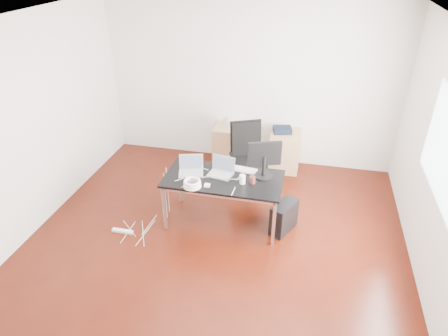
% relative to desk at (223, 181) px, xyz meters
% --- Properties ---
extents(room_shell, '(5.00, 5.00, 5.00)m').
position_rel_desk_xyz_m(room_shell, '(0.03, -0.49, 0.73)').
color(room_shell, '#340D06').
rests_on(room_shell, ground).
extents(desk, '(1.60, 0.80, 0.73)m').
position_rel_desk_xyz_m(desk, '(0.00, 0.00, 0.00)').
color(desk, black).
rests_on(desk, ground).
extents(office_chair, '(0.63, 0.65, 1.08)m').
position_rel_desk_xyz_m(office_chair, '(0.16, 1.00, -0.07)').
color(office_chair, black).
rests_on(office_chair, ground).
extents(filing_cabinet_left, '(0.50, 0.50, 0.70)m').
position_rel_desk_xyz_m(filing_cabinet_left, '(-0.31, 1.74, -0.33)').
color(filing_cabinet_left, '#AA8055').
rests_on(filing_cabinet_left, ground).
extents(filing_cabinet_right, '(0.50, 0.50, 0.70)m').
position_rel_desk_xyz_m(filing_cabinet_right, '(0.69, 1.74, -0.33)').
color(filing_cabinet_right, '#AA8055').
rests_on(filing_cabinet_right, ground).
extents(pc_tower, '(0.37, 0.49, 0.44)m').
position_rel_desk_xyz_m(pc_tower, '(0.85, -0.01, -0.46)').
color(pc_tower, black).
rests_on(pc_tower, ground).
extents(wastebasket, '(0.31, 0.31, 0.28)m').
position_rel_desk_xyz_m(wastebasket, '(0.18, 1.76, -0.54)').
color(wastebasket, black).
rests_on(wastebasket, ground).
extents(power_strip, '(0.30, 0.06, 0.04)m').
position_rel_desk_xyz_m(power_strip, '(-1.31, -0.56, -0.66)').
color(power_strip, white).
rests_on(power_strip, ground).
extents(laptop_left, '(0.39, 0.33, 0.23)m').
position_rel_desk_xyz_m(laptop_left, '(-0.47, 0.04, 0.11)').
color(laptop_left, silver).
rests_on(laptop_left, desk).
extents(laptop_right, '(0.37, 0.31, 0.23)m').
position_rel_desk_xyz_m(laptop_right, '(-0.05, 0.10, 0.11)').
color(laptop_right, silver).
rests_on(laptop_right, desk).
extents(monitor, '(0.44, 0.26, 0.51)m').
position_rel_desk_xyz_m(monitor, '(0.52, 0.18, 0.34)').
color(monitor, black).
rests_on(monitor, desk).
extents(keyboard, '(0.46, 0.20, 0.02)m').
position_rel_desk_xyz_m(keyboard, '(0.19, 0.26, 0.06)').
color(keyboard, white).
rests_on(keyboard, desk).
extents(cup_white, '(0.09, 0.09, 0.12)m').
position_rel_desk_xyz_m(cup_white, '(0.27, -0.07, 0.11)').
color(cup_white, white).
rests_on(cup_white, desk).
extents(cup_brown, '(0.09, 0.09, 0.10)m').
position_rel_desk_xyz_m(cup_brown, '(0.40, -0.04, 0.10)').
color(cup_brown, '#51251B').
rests_on(cup_brown, desk).
extents(cable_coil, '(0.24, 0.24, 0.11)m').
position_rel_desk_xyz_m(cable_coil, '(-0.34, -0.32, 0.11)').
color(cable_coil, white).
rests_on(cable_coil, desk).
extents(power_adapter, '(0.07, 0.07, 0.03)m').
position_rel_desk_xyz_m(power_adapter, '(-0.16, -0.26, 0.07)').
color(power_adapter, white).
rests_on(power_adapter, desk).
extents(speaker, '(0.10, 0.09, 0.18)m').
position_rel_desk_xyz_m(speaker, '(-0.36, 1.73, 0.11)').
color(speaker, '#9E9E9E').
rests_on(speaker, filing_cabinet_left).
extents(navy_garment, '(0.35, 0.31, 0.09)m').
position_rel_desk_xyz_m(navy_garment, '(0.62, 1.73, 0.07)').
color(navy_garment, black).
rests_on(navy_garment, filing_cabinet_right).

